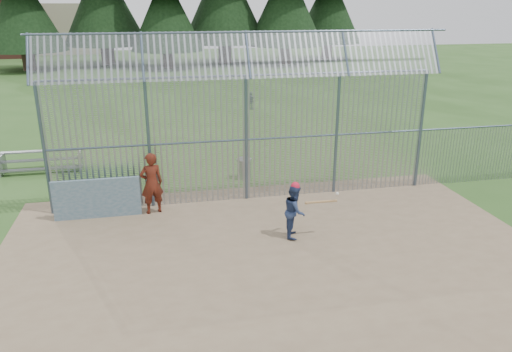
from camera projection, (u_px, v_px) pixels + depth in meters
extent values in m
plane|color=#2D511E|center=(272.00, 247.00, 13.10)|extent=(120.00, 120.00, 0.00)
cube|color=#756047|center=(276.00, 256.00, 12.63)|extent=(14.00, 10.00, 0.02)
cube|color=#38566B|center=(97.00, 198.00, 14.69)|extent=(2.50, 0.12, 1.20)
imported|color=navy|center=(295.00, 211.00, 13.46)|extent=(0.74, 0.84, 1.47)
imported|color=maroon|center=(152.00, 183.00, 14.91)|extent=(0.78, 0.61, 1.89)
imported|color=slate|center=(251.00, 101.00, 29.88)|extent=(0.61, 0.60, 1.03)
sphere|color=red|center=(295.00, 186.00, 13.22)|extent=(0.24, 0.24, 0.24)
cylinder|color=#AA7F4C|center=(322.00, 202.00, 13.36)|extent=(0.85, 0.08, 0.07)
sphere|color=#AA7F4C|center=(306.00, 203.00, 13.28)|extent=(0.09, 0.09, 0.09)
sphere|color=white|center=(337.00, 194.00, 13.33)|extent=(0.09, 0.09, 0.09)
cylinder|color=#979AA0|center=(244.00, 169.00, 18.11)|extent=(0.52, 0.52, 0.70)
cylinder|color=#9EA0A5|center=(244.00, 160.00, 17.99)|extent=(0.56, 0.56, 0.05)
sphere|color=#9EA0A5|center=(244.00, 158.00, 17.97)|extent=(0.10, 0.10, 0.10)
cube|color=slate|center=(41.00, 169.00, 18.61)|extent=(3.00, 0.25, 0.05)
cube|color=gray|center=(42.00, 160.00, 18.85)|extent=(3.00, 0.25, 0.05)
cube|color=gray|center=(43.00, 151.00, 19.09)|extent=(3.00, 0.25, 0.05)
cube|color=gray|center=(2.00, 165.00, 18.61)|extent=(0.06, 0.90, 0.70)
cube|color=gray|center=(81.00, 160.00, 19.15)|extent=(0.06, 0.90, 0.70)
cylinder|color=#47566B|center=(44.00, 151.00, 14.52)|extent=(0.10, 0.10, 4.00)
cylinder|color=#47566B|center=(149.00, 145.00, 15.10)|extent=(0.10, 0.10, 4.00)
cylinder|color=#47566B|center=(246.00, 140.00, 15.67)|extent=(0.10, 0.10, 4.00)
cylinder|color=#47566B|center=(337.00, 135.00, 16.25)|extent=(0.10, 0.10, 4.00)
cylinder|color=#47566B|center=(421.00, 130.00, 16.83)|extent=(0.10, 0.10, 4.00)
cylinder|color=#47566B|center=(246.00, 75.00, 15.02)|extent=(12.00, 0.07, 0.07)
cylinder|color=#47566B|center=(246.00, 140.00, 15.67)|extent=(12.00, 0.06, 0.06)
cube|color=gray|center=(246.00, 140.00, 15.67)|extent=(12.00, 0.02, 4.00)
cube|color=gray|center=(248.00, 55.00, 14.46)|extent=(12.00, 0.77, 1.31)
cylinder|color=#47566B|center=(417.00, 159.00, 17.16)|extent=(0.08, 0.08, 2.00)
cylinder|color=#332319|center=(28.00, 54.00, 46.87)|extent=(1.19, 1.19, 3.06)
cylinder|color=#332319|center=(107.00, 48.00, 50.93)|extent=(1.33, 1.33, 3.42)
cylinder|color=#332319|center=(168.00, 53.00, 48.48)|extent=(1.12, 1.12, 2.88)
cylinder|color=#332319|center=(225.00, 46.00, 52.29)|extent=(1.40, 1.40, 3.60)
cylinder|color=#332319|center=(285.00, 48.00, 51.66)|extent=(1.26, 1.26, 3.24)
cylinder|color=#332319|center=(327.00, 45.00, 56.55)|extent=(1.19, 1.19, 3.06)
cube|color=#B2A58C|center=(74.00, 28.00, 63.41)|extent=(8.00, 7.00, 6.00)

